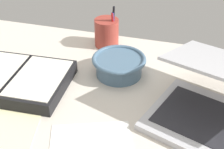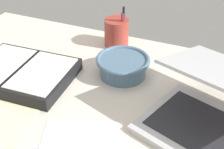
{
  "view_description": "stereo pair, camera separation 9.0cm",
  "coord_description": "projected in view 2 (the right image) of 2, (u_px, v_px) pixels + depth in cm",
  "views": [
    {
      "loc": [
        19.83,
        -57.91,
        59.88
      ],
      "look_at": [
        -0.67,
        13.17,
        9.0
      ],
      "focal_mm": 50.0,
      "sensor_mm": 36.0,
      "label": 1
    },
    {
      "loc": [
        28.28,
        -54.91,
        59.88
      ],
      "look_at": [
        -0.67,
        13.17,
        9.0
      ],
      "focal_mm": 50.0,
      "sensor_mm": 36.0,
      "label": 2
    }
  ],
  "objects": [
    {
      "name": "bowl",
      "position": [
        123.0,
        65.0,
        1.0
      ],
      "size": [
        17.42,
        17.42,
        6.47
      ],
      "color": "slate",
      "rests_on": "desk_top"
    },
    {
      "name": "laptop",
      "position": [
        221.0,
        115.0,
        0.78
      ],
      "size": [
        43.69,
        43.46,
        17.34
      ],
      "rotation": [
        0.0,
        0.0,
        -0.33
      ],
      "color": "#B7B7BC",
      "rests_on": "desk_top"
    },
    {
      "name": "pen_cup",
      "position": [
        117.0,
        32.0,
        1.16
      ],
      "size": [
        8.95,
        8.95,
        16.18
      ],
      "color": "#9E382D",
      "rests_on": "desk_top"
    },
    {
      "name": "paper_sheet_beside_planner",
      "position": [
        4.0,
        113.0,
        0.86
      ],
      "size": [
        23.6,
        27.42,
        0.16
      ],
      "primitive_type": "cube",
      "rotation": [
        0.0,
        0.0,
        0.24
      ],
      "color": "#F4EFB2",
      "rests_on": "desk_top"
    },
    {
      "name": "planner",
      "position": [
        22.0,
        73.0,
        0.99
      ],
      "size": [
        32.37,
        25.19,
        4.44
      ],
      "rotation": [
        0.0,
        0.0,
        0.05
      ],
      "color": "black",
      "rests_on": "desk_top"
    },
    {
      "name": "desk_top",
      "position": [
        95.0,
        125.0,
        0.84
      ],
      "size": [
        140.0,
        100.0,
        2.0
      ],
      "primitive_type": "cube",
      "color": "beige",
      "rests_on": "ground"
    }
  ]
}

